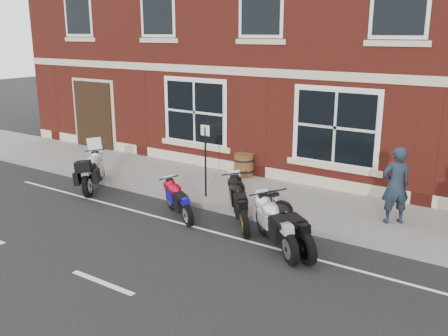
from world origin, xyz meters
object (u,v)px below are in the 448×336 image
(moto_sport_silver, at_px, (277,223))
(parking_sign, at_px, (205,156))
(moto_naked_black, at_px, (290,222))
(moto_sport_black, at_px, (242,201))
(moto_sport_red, at_px, (179,198))
(moto_touring_silver, at_px, (95,170))
(barrel_planter, at_px, (244,165))
(pedestrian_left, at_px, (396,185))

(moto_sport_silver, xyz_separation_m, parking_sign, (-3.16, 1.70, 0.71))
(parking_sign, bearing_deg, moto_naked_black, -24.42)
(moto_sport_black, bearing_deg, moto_sport_red, 157.77)
(moto_touring_silver, bearing_deg, barrel_planter, 11.21)
(moto_touring_silver, distance_m, moto_sport_black, 5.17)
(moto_sport_silver, height_order, pedestrian_left, pedestrian_left)
(moto_sport_black, height_order, parking_sign, parking_sign)
(moto_sport_black, height_order, moto_sport_silver, moto_sport_black)
(barrel_planter, distance_m, parking_sign, 2.49)
(moto_sport_black, height_order, moto_naked_black, same)
(moto_sport_silver, xyz_separation_m, barrel_planter, (-3.36, 4.05, -0.09))
(moto_sport_silver, bearing_deg, barrel_planter, 80.01)
(moto_sport_black, xyz_separation_m, moto_sport_silver, (1.39, -0.78, -0.02))
(moto_touring_silver, xyz_separation_m, moto_sport_silver, (6.56, -0.72, -0.01))
(moto_sport_silver, distance_m, moto_naked_black, 0.28)
(moto_sport_black, distance_m, barrel_planter, 3.81)
(moto_naked_black, xyz_separation_m, pedestrian_left, (1.53, 2.48, 0.47))
(moto_sport_red, height_order, moto_naked_black, moto_naked_black)
(moto_naked_black, bearing_deg, moto_touring_silver, 122.44)
(moto_naked_black, distance_m, parking_sign, 3.78)
(pedestrian_left, bearing_deg, moto_sport_red, -13.60)
(moto_sport_silver, relative_size, parking_sign, 0.88)
(moto_sport_red, bearing_deg, parking_sign, 39.96)
(moto_sport_black, xyz_separation_m, barrel_planter, (-1.97, 3.26, -0.11))
(moto_naked_black, xyz_separation_m, barrel_planter, (-3.59, 3.88, -0.11))
(moto_touring_silver, bearing_deg, moto_sport_red, -41.61)
(moto_sport_black, relative_size, moto_sport_silver, 1.04)
(moto_touring_silver, xyz_separation_m, moto_sport_red, (3.60, -0.43, -0.10))
(moto_touring_silver, bearing_deg, moto_sport_silver, -41.17)
(moto_touring_silver, xyz_separation_m, moto_naked_black, (6.79, -0.56, 0.01))
(moto_touring_silver, height_order, moto_naked_black, moto_touring_silver)
(moto_touring_silver, xyz_separation_m, barrel_planter, (3.20, 3.32, -0.10))
(moto_sport_black, height_order, pedestrian_left, pedestrian_left)
(moto_sport_silver, xyz_separation_m, pedestrian_left, (1.76, 2.64, 0.49))
(moto_touring_silver, relative_size, moto_sport_silver, 1.04)
(moto_sport_silver, bearing_deg, moto_touring_silver, 123.97)
(moto_sport_red, relative_size, moto_sport_silver, 0.93)
(moto_sport_red, bearing_deg, moto_touring_silver, 115.31)
(moto_sport_red, xyz_separation_m, moto_naked_black, (3.19, -0.13, 0.11))
(moto_sport_red, bearing_deg, moto_sport_silver, -63.71)
(moto_sport_silver, xyz_separation_m, moto_naked_black, (0.23, 0.16, 0.02))
(moto_sport_black, bearing_deg, pedestrian_left, -8.86)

